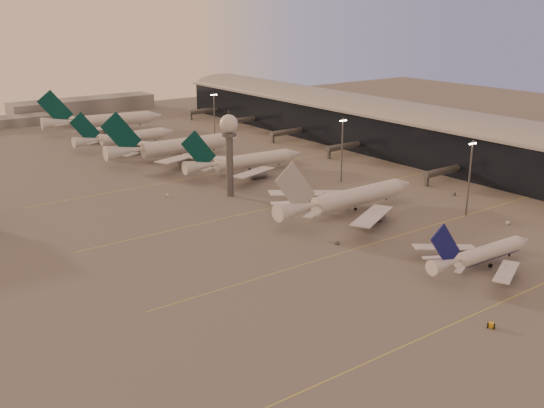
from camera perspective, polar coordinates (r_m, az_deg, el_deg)
ground at (r=147.76m, az=21.14°, el=-10.53°), size 700.00×700.00×0.00m
taxiway_markings at (r=200.27m, az=12.43°, el=-2.29°), size 180.00×185.25×0.02m
terminal at (r=288.90m, az=14.79°, el=5.78°), size 57.00×362.00×23.04m
radar_tower at (r=225.56m, az=-3.87°, el=5.84°), size 6.40×6.40×31.10m
mast_b at (r=214.61m, az=17.30°, el=2.49°), size 3.60×0.56×25.00m
mast_c at (r=246.42m, az=6.30°, el=5.06°), size 3.60×0.56×25.00m
mast_d at (r=315.97m, az=-5.19°, el=7.86°), size 3.60×0.56×25.00m
distant_horizon at (r=412.96m, az=-19.91°, el=7.79°), size 165.00×37.50×9.00m
narrowbody_mid at (r=176.23m, az=18.29°, el=-4.50°), size 39.39×31.40×15.38m
widebody_white at (r=211.74m, az=6.95°, el=0.14°), size 60.76×48.68×21.37m
greentail_a at (r=261.31m, az=-2.39°, el=3.58°), size 55.24×44.49×20.06m
greentail_b at (r=287.58m, az=-8.62°, el=4.83°), size 65.54×52.88×23.79m
greentail_c at (r=317.44m, az=-12.93°, el=5.63°), size 52.76×42.63×19.17m
greentail_d at (r=360.32m, az=-14.76°, el=7.02°), size 66.06×53.02×24.07m
gsv_tug_mid at (r=146.78m, az=19.04°, el=-10.25°), size 3.74×4.17×1.02m
gsv_truck_b at (r=213.80m, az=20.49°, el=-1.47°), size 5.10×2.98×1.94m
gsv_truck_c at (r=185.16m, az=5.91°, el=-3.30°), size 5.06×3.16×1.92m
gsv_catering_b at (r=239.51m, az=16.04°, el=1.28°), size 5.52×2.65×4.53m
gsv_tug_far at (r=209.49m, az=0.67°, el=-0.84°), size 2.26×3.40×0.92m
gsv_truck_d at (r=232.23m, az=-9.46°, el=0.90°), size 3.15×5.13×1.95m
gsv_tug_hangar at (r=278.55m, az=0.34°, el=3.83°), size 3.76×2.82×0.96m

